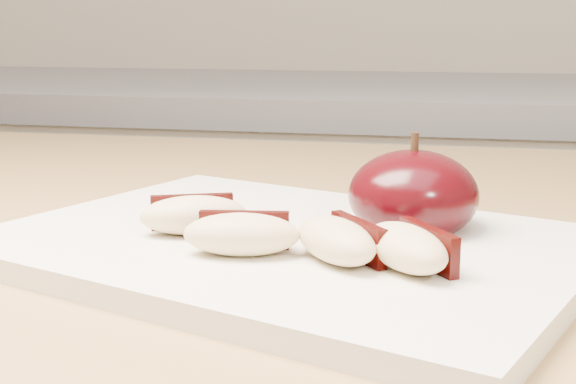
# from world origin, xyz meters

# --- Properties ---
(back_cabinet) EXTENTS (2.40, 0.62, 0.94)m
(back_cabinet) POSITION_xyz_m (0.00, 1.20, 0.47)
(back_cabinet) COLOR silver
(back_cabinet) RESTS_ON ground
(cutting_board) EXTENTS (0.38, 0.33, 0.01)m
(cutting_board) POSITION_xyz_m (0.02, 0.37, 0.91)
(cutting_board) COLOR silver
(cutting_board) RESTS_ON island_counter
(apple_half) EXTENTS (0.09, 0.09, 0.06)m
(apple_half) POSITION_xyz_m (0.09, 0.41, 0.93)
(apple_half) COLOR black
(apple_half) RESTS_ON cutting_board
(apple_wedge_a) EXTENTS (0.07, 0.05, 0.02)m
(apple_wedge_a) POSITION_xyz_m (-0.03, 0.37, 0.92)
(apple_wedge_a) COLOR #D4B986
(apple_wedge_a) RESTS_ON cutting_board
(apple_wedge_b) EXTENTS (0.06, 0.04, 0.02)m
(apple_wedge_b) POSITION_xyz_m (0.01, 0.33, 0.92)
(apple_wedge_b) COLOR #D4B986
(apple_wedge_b) RESTS_ON cutting_board
(apple_wedge_c) EXTENTS (0.06, 0.07, 0.02)m
(apple_wedge_c) POSITION_xyz_m (0.06, 0.33, 0.92)
(apple_wedge_c) COLOR #D4B986
(apple_wedge_c) RESTS_ON cutting_board
(apple_wedge_d) EXTENTS (0.06, 0.07, 0.02)m
(apple_wedge_d) POSITION_xyz_m (0.09, 0.33, 0.92)
(apple_wedge_d) COLOR #D4B986
(apple_wedge_d) RESTS_ON cutting_board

